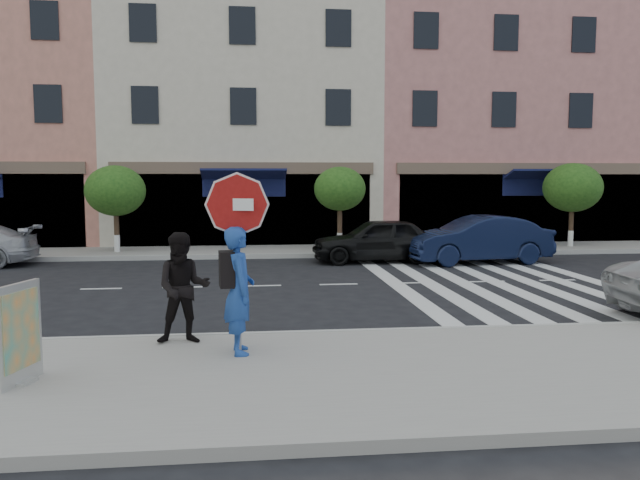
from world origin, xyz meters
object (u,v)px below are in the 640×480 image
Objects in this scene: walker at (183,288)px; photographer at (239,290)px; stop_sign at (237,223)px; car_far_right at (478,239)px; poster_board at (19,335)px; car_far_mid at (377,240)px.

photographer is at bearing -40.74° from walker.
stop_sign reaches higher than car_far_right.
stop_sign is at bearing 39.65° from poster_board.
walker is 1.37× the size of poster_board.
car_far_right is (7.54, 10.22, -1.33)m from stop_sign.
car_far_right is (10.28, 11.39, -0.00)m from poster_board.
poster_board is at bearing -47.82° from car_far_right.
car_far_mid is at bearing -106.96° from car_far_right.
stop_sign is 2.09× the size of poster_board.
car_far_mid is at bearing 76.02° from poster_board.
walker is at bearing 45.34° from photographer.
walker is 0.38× the size of car_far_right.
poster_board is (-2.74, -1.17, -1.32)m from stop_sign.
walker is at bearing 163.84° from stop_sign.
photographer is 1.13m from walker.
walker is at bearing 60.37° from poster_board.
walker reaches higher than car_far_mid.
walker reaches higher than car_far_right.
car_far_mid reaches higher than poster_board.
stop_sign is 1.00m from photographer.
photographer reaches higher than walker.
poster_board is 0.28× the size of car_far_right.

